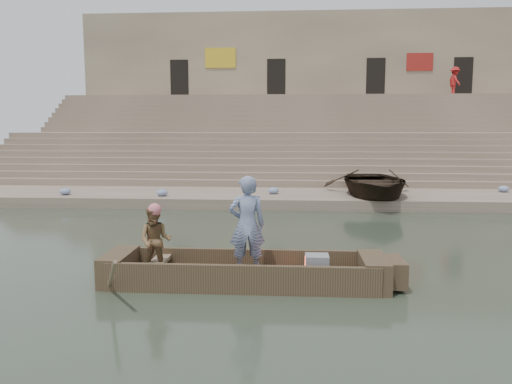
# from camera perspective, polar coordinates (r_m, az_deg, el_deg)

# --- Properties ---
(ground) EXTENTS (120.00, 120.00, 0.00)m
(ground) POSITION_cam_1_polar(r_m,az_deg,el_deg) (12.90, 8.11, -6.64)
(ground) COLOR #2A3628
(ground) RESTS_ON ground
(lower_landing) EXTENTS (32.00, 4.00, 0.40)m
(lower_landing) POSITION_cam_1_polar(r_m,az_deg,el_deg) (20.71, 6.52, -0.71)
(lower_landing) COLOR gray
(lower_landing) RESTS_ON ground
(mid_landing) EXTENTS (32.00, 3.00, 2.80)m
(mid_landing) POSITION_cam_1_polar(r_m,az_deg,el_deg) (28.05, 5.87, 3.89)
(mid_landing) COLOR gray
(mid_landing) RESTS_ON ground
(upper_landing) EXTENTS (32.00, 3.00, 5.20)m
(upper_landing) POSITION_cam_1_polar(r_m,az_deg,el_deg) (34.99, 5.51, 6.56)
(upper_landing) COLOR gray
(upper_landing) RESTS_ON ground
(ghat_steps) EXTENTS (32.00, 11.00, 5.20)m
(ghat_steps) POSITION_cam_1_polar(r_m,az_deg,el_deg) (29.71, 5.77, 4.86)
(ghat_steps) COLOR gray
(ghat_steps) RESTS_ON ground
(building_wall) EXTENTS (32.00, 5.07, 11.20)m
(building_wall) POSITION_cam_1_polar(r_m,az_deg,el_deg) (39.06, 5.40, 11.06)
(building_wall) COLOR tan
(building_wall) RESTS_ON ground
(main_rowboat) EXTENTS (5.00, 1.30, 0.22)m
(main_rowboat) POSITION_cam_1_polar(r_m,az_deg,el_deg) (10.15, -1.36, -9.82)
(main_rowboat) COLOR brown
(main_rowboat) RESTS_ON ground
(rowboat_trim) EXTENTS (6.04, 2.63, 2.02)m
(rowboat_trim) POSITION_cam_1_polar(r_m,az_deg,el_deg) (10.07, -0.18, -8.79)
(rowboat_trim) COLOR brown
(rowboat_trim) RESTS_ON ground
(standing_man) EXTENTS (0.78, 0.58, 1.96)m
(standing_man) POSITION_cam_1_polar(r_m,az_deg,el_deg) (9.87, -1.03, -3.79)
(standing_man) COLOR navy
(standing_man) RESTS_ON main_rowboat
(rowing_man) EXTENTS (0.67, 0.52, 1.35)m
(rowing_man) POSITION_cam_1_polar(r_m,az_deg,el_deg) (10.10, -11.37, -5.44)
(rowing_man) COLOR #27773A
(rowing_man) RESTS_ON main_rowboat
(television) EXTENTS (0.46, 0.42, 0.40)m
(television) POSITION_cam_1_polar(r_m,az_deg,el_deg) (10.04, 6.87, -8.23)
(television) COLOR gray
(television) RESTS_ON main_rowboat
(beached_rowboat) EXTENTS (3.70, 5.13, 1.05)m
(beached_rowboat) POSITION_cam_1_polar(r_m,az_deg,el_deg) (20.42, 13.20, 1.08)
(beached_rowboat) COLOR #2D2116
(beached_rowboat) RESTS_ON lower_landing
(pedestrian) EXTENTS (0.90, 1.32, 1.88)m
(pedestrian) POSITION_cam_1_polar(r_m,az_deg,el_deg) (36.73, 21.67, 11.65)
(pedestrian) COLOR #AC1D1D
(pedestrian) RESTS_ON upper_landing
(cloth_bundles) EXTENTS (18.40, 2.61, 0.26)m
(cloth_bundles) POSITION_cam_1_polar(r_m,az_deg,el_deg) (20.31, -0.21, 0.12)
(cloth_bundles) COLOR #3F5999
(cloth_bundles) RESTS_ON lower_landing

